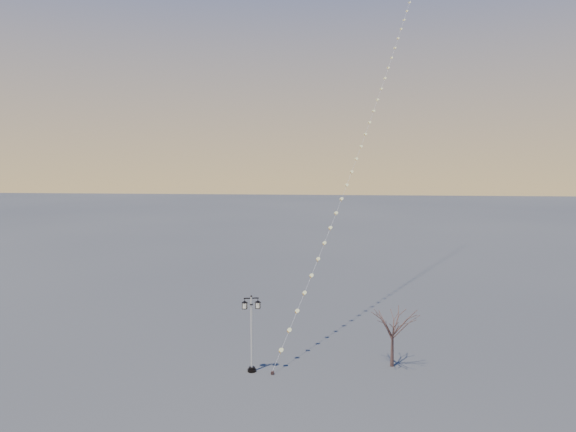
# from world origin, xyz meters

# --- Properties ---
(ground) EXTENTS (300.00, 300.00, 0.00)m
(ground) POSITION_xyz_m (0.00, 0.00, 0.00)
(ground) COLOR #474948
(ground) RESTS_ON ground
(street_lamp) EXTENTS (1.18, 0.57, 4.71)m
(street_lamp) POSITION_xyz_m (-0.44, 0.32, 2.60)
(street_lamp) COLOR black
(street_lamp) RESTS_ON ground
(bare_tree) EXTENTS (2.19, 2.19, 3.64)m
(bare_tree) POSITION_xyz_m (8.06, 1.89, 2.52)
(bare_tree) COLOR brown
(bare_tree) RESTS_ON ground
(kite_train) EXTENTS (15.14, 38.44, 38.40)m
(kite_train) POSITION_xyz_m (8.11, 18.93, 19.09)
(kite_train) COLOR #35221E
(kite_train) RESTS_ON ground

